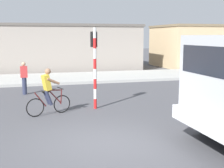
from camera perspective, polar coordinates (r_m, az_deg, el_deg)
The scene contains 7 objects.
ground_plane at distance 8.50m, azimuth -1.96°, elevation -10.84°, with size 120.00×120.00×0.00m, color #4C4C51.
sidewalk_far at distance 20.80m, azimuth -10.12°, elevation 1.06°, with size 80.00×5.00×0.16m, color #ADADA8.
cyclist at distance 11.40m, azimuth -11.82°, elevation -1.43°, with size 1.65×0.70×1.72m.
traffic_light_pole at distance 12.09m, azimuth -3.29°, elevation 5.08°, with size 0.24×0.43×3.20m.
pedestrian_near_kerb at distance 15.73m, azimuth -16.07°, elevation 1.16°, with size 0.34×0.22×1.62m.
building_mid_block at distance 27.29m, azimuth -8.39°, elevation 6.83°, with size 11.87×7.08×3.84m.
building_corner_right at distance 30.47m, azimuth 15.44°, elevation 6.86°, with size 7.26×6.39×3.89m.
Camera 1 is at (-1.84, -7.79, 2.87)m, focal length 49.01 mm.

